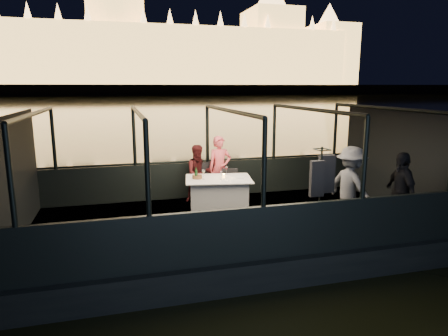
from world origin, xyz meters
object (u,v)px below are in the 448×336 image
object	(u,v)px
chair_port_right	(232,186)
wine_bottle	(196,173)
passenger_dark	(401,189)
dining_table_central	(219,195)
person_woman_coral	(220,170)
person_man_maroon	(199,172)
chair_port_left	(207,184)
coat_stand	(320,190)
passenger_stripe	(351,185)

from	to	relation	value
chair_port_right	wine_bottle	distance (m)	1.13
passenger_dark	chair_port_right	bearing A→B (deg)	-126.42
dining_table_central	wine_bottle	world-z (taller)	wine_bottle
person_woman_coral	person_man_maroon	world-z (taller)	person_woman_coral
chair_port_left	chair_port_right	world-z (taller)	chair_port_left
coat_stand	passenger_dark	size ratio (longest dim) A/B	1.08
person_woman_coral	person_man_maroon	size ratio (longest dim) A/B	1.14
chair_port_left	person_man_maroon	world-z (taller)	person_man_maroon
chair_port_left	passenger_dark	distance (m)	4.33
dining_table_central	coat_stand	distance (m)	2.48
passenger_stripe	chair_port_left	bearing A→B (deg)	31.43
person_woman_coral	passenger_stripe	world-z (taller)	passenger_stripe
person_man_maroon	wine_bottle	distance (m)	0.92
person_man_maroon	dining_table_central	bearing A→B (deg)	-78.64
coat_stand	person_man_maroon	xyz separation A→B (m)	(-1.70, 2.86, -0.15)
chair_port_right	passenger_stripe	xyz separation A→B (m)	(1.88, -2.05, 0.40)
person_woman_coral	wine_bottle	xyz separation A→B (m)	(-0.77, -0.90, 0.17)
wine_bottle	dining_table_central	bearing A→B (deg)	-4.26
passenger_stripe	passenger_dark	size ratio (longest dim) A/B	1.04
chair_port_left	wine_bottle	xyz separation A→B (m)	(-0.42, -0.78, 0.47)
chair_port_right	person_man_maroon	bearing A→B (deg)	155.00
chair_port_left	person_man_maroon	xyz separation A→B (m)	(-0.18, 0.09, 0.30)
person_woman_coral	chair_port_left	bearing A→B (deg)	-163.82
dining_table_central	wine_bottle	xyz separation A→B (m)	(-0.50, 0.04, 0.53)
chair_port_left	wine_bottle	bearing A→B (deg)	-136.10
chair_port_left	passenger_stripe	distance (m)	3.43
dining_table_central	chair_port_right	bearing A→B (deg)	45.94
dining_table_central	coat_stand	xyz separation A→B (m)	(1.44, -1.95, 0.51)
person_woman_coral	person_man_maroon	distance (m)	0.53
passenger_stripe	coat_stand	bearing A→B (deg)	98.87
coat_stand	passenger_dark	bearing A→B (deg)	-6.54
dining_table_central	passenger_dark	size ratio (longest dim) A/B	0.92
coat_stand	person_woman_coral	distance (m)	3.12
coat_stand	chair_port_left	bearing A→B (deg)	118.76
dining_table_central	passenger_dark	world-z (taller)	passenger_dark
person_man_maroon	wine_bottle	world-z (taller)	person_man_maroon
coat_stand	wine_bottle	distance (m)	2.78
person_woman_coral	person_man_maroon	bearing A→B (deg)	-178.79
dining_table_central	chair_port_left	distance (m)	0.83
wine_bottle	coat_stand	bearing A→B (deg)	-45.77
chair_port_left	dining_table_central	bearing A→B (deg)	-102.28
person_man_maroon	passenger_dark	size ratio (longest dim) A/B	0.89
dining_table_central	coat_stand	size ratio (longest dim) A/B	0.85
chair_port_left	coat_stand	world-z (taller)	coat_stand
passenger_dark	coat_stand	bearing A→B (deg)	-88.05
chair_port_right	dining_table_central	bearing A→B (deg)	-126.59
chair_port_left	wine_bottle	world-z (taller)	wine_bottle
coat_stand	chair_port_right	bearing A→B (deg)	112.43
chair_port_right	coat_stand	bearing A→B (deg)	-60.10
dining_table_central	wine_bottle	bearing A→B (deg)	175.74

